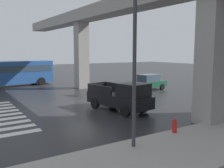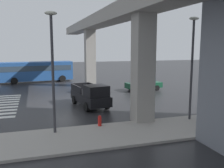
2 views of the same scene
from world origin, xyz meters
name	(u,v)px [view 1 (image 1 of 2)]	position (x,y,z in m)	size (l,w,h in m)	color
ground_plane	(81,106)	(0.00, 0.00, 0.00)	(120.00, 120.00, 0.00)	#232326
crosswalk_stripes	(0,116)	(0.00, -5.87, 0.01)	(9.35, 2.80, 0.01)	silver
elevated_overpass	(125,14)	(0.00, 4.15, 7.30)	(49.19, 2.06, 8.64)	#9E9991
sidewalk_east	(215,139)	(10.50, 2.00, 0.07)	(4.00, 36.00, 0.15)	#9E9991
pickup_truck	(122,97)	(3.15, 1.68, 0.99)	(5.35, 2.72, 2.08)	black
city_bus	(7,72)	(-14.50, -2.86, 1.72)	(3.65, 11.00, 2.99)	#234C8C
sedan_dark_green	(148,82)	(-3.27, 9.60, 0.85)	(2.37, 4.49, 1.72)	#14472D
street_lamp_near_corner	(135,43)	(9.30, -1.91, 4.56)	(0.44, 0.70, 7.24)	#38383D
fire_hydrant	(174,127)	(8.90, 0.97, 0.43)	(0.24, 0.24, 0.85)	red
flagpole	(217,27)	(1.48, 14.37, 6.63)	(1.16, 0.12, 11.60)	silver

